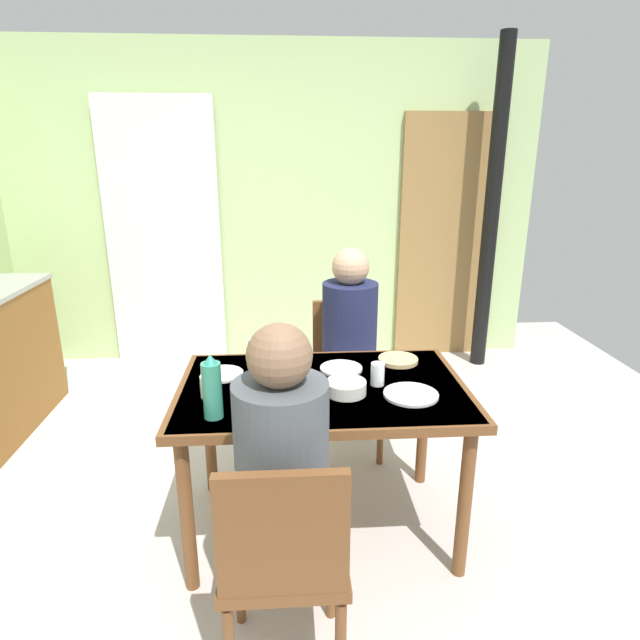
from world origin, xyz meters
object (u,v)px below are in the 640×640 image
at_px(person_near_diner, 282,453).
at_px(water_bottle_green_far, 212,388).
at_px(dining_table, 322,402).
at_px(water_bottle_green_near, 287,370).
at_px(person_far_diner, 350,328).
at_px(chair_near_diner, 284,557).
at_px(chair_far_diner, 346,367).
at_px(serving_bowl_center, 346,387).

xyz_separation_m(person_near_diner, water_bottle_green_far, (-0.26, 0.36, 0.07)).
relative_size(dining_table, water_bottle_green_near, 4.80).
relative_size(person_near_diner, water_bottle_green_near, 2.96).
bearing_deg(water_bottle_green_near, person_far_diner, 64.46).
height_order(dining_table, person_near_diner, person_near_diner).
bearing_deg(chair_near_diner, chair_far_diner, 76.31).
height_order(person_far_diner, serving_bowl_center, person_far_diner).
bearing_deg(chair_far_diner, water_bottle_green_near, 68.09).
bearing_deg(water_bottle_green_far, person_far_diner, 54.36).
bearing_deg(water_bottle_green_near, dining_table, 35.17).
xyz_separation_m(chair_far_diner, person_far_diner, (-0.00, -0.14, 0.28)).
distance_m(person_near_diner, person_far_diner, 1.29).
distance_m(chair_far_diner, person_near_diner, 1.45).
height_order(person_near_diner, water_bottle_green_far, person_near_diner).
xyz_separation_m(water_bottle_green_near, water_bottle_green_far, (-0.28, -0.15, -0.00)).
bearing_deg(person_far_diner, dining_table, 72.53).
bearing_deg(dining_table, chair_near_diner, -102.93).
distance_m(chair_far_diner, water_bottle_green_far, 1.24).
height_order(person_far_diner, water_bottle_green_near, person_far_diner).
bearing_deg(water_bottle_green_near, water_bottle_green_far, -151.62).
height_order(chair_near_diner, person_near_diner, person_near_diner).
xyz_separation_m(person_far_diner, water_bottle_green_far, (-0.63, -0.88, 0.07)).
bearing_deg(serving_bowl_center, person_far_diner, 81.86).
distance_m(dining_table, water_bottle_green_near, 0.28).
bearing_deg(water_bottle_green_near, serving_bowl_center, 4.45).
height_order(chair_far_diner, water_bottle_green_near, water_bottle_green_near).
xyz_separation_m(dining_table, water_bottle_green_near, (-0.15, -0.11, 0.20)).
relative_size(dining_table, chair_far_diner, 1.43).
bearing_deg(water_bottle_green_near, chair_far_diner, 68.09).
xyz_separation_m(dining_table, water_bottle_green_far, (-0.43, -0.26, 0.20)).
xyz_separation_m(water_bottle_green_near, serving_bowl_center, (0.25, 0.02, -0.09)).
relative_size(person_far_diner, water_bottle_green_near, 2.96).
height_order(person_near_diner, person_far_diner, same).
bearing_deg(person_far_diner, chair_far_diner, -90.00).
relative_size(dining_table, person_far_diner, 1.62).
height_order(dining_table, serving_bowl_center, serving_bowl_center).
xyz_separation_m(chair_far_diner, serving_bowl_center, (-0.10, -0.84, 0.26)).
xyz_separation_m(chair_near_diner, serving_bowl_center, (0.27, 0.67, 0.26)).
xyz_separation_m(dining_table, person_far_diner, (0.19, 0.62, 0.13)).
bearing_deg(water_bottle_green_far, chair_near_diner, -62.14).
bearing_deg(serving_bowl_center, chair_near_diner, -111.81).
height_order(chair_near_diner, serving_bowl_center, chair_near_diner).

